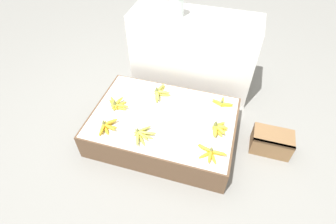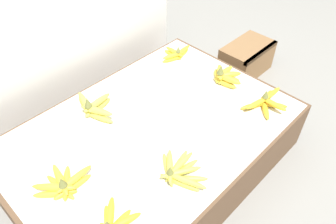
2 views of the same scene
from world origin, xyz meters
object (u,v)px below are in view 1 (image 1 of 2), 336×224
Objects in this scene: wooden_crate at (271,142)px; banana_bunch_front_right at (211,153)px; banana_bunch_front_midleft at (142,134)px; banana_bunch_middle_right at (218,128)px; banana_bunch_middle_left at (117,104)px; banana_bunch_back_midleft at (159,92)px; glass_jar at (177,5)px; banana_bunch_back_right at (222,103)px; foam_tray_white at (233,21)px; banana_bunch_front_left at (107,126)px.

banana_bunch_front_right reaches higher than wooden_crate.
banana_bunch_front_midleft is 0.63m from banana_bunch_middle_right.
banana_bunch_front_right is 0.95m from banana_bunch_middle_left.
glass_jar is (0.02, 0.48, 0.64)m from banana_bunch_back_midleft.
banana_bunch_back_right reaches higher than wooden_crate.
banana_bunch_back_midleft is 0.92m from foam_tray_white.
banana_bunch_middle_right is 0.32m from banana_bunch_back_right.
banana_bunch_middle_right is at bearing -161.92° from wooden_crate.
banana_bunch_front_midleft is 0.96× the size of foam_tray_white.
glass_jar reaches higher than banana_bunch_front_midleft.
banana_bunch_front_midleft is 1.09× the size of banana_bunch_middle_left.
banana_bunch_front_right is at bearing -86.99° from foam_tray_white.
wooden_crate is 0.67m from banana_bunch_front_right.
banana_bunch_middle_left is at bearing 162.79° from banana_bunch_front_right.
banana_bunch_middle_right is at bearing -88.18° from banana_bunch_back_right.
banana_bunch_back_right is at bearing -82.88° from foam_tray_white.
banana_bunch_back_right is at bearing 91.82° from banana_bunch_middle_right.
banana_bunch_middle_left is at bearing -174.81° from wooden_crate.
banana_bunch_middle_right is (-0.48, -0.16, 0.20)m from wooden_crate.
glass_jar reaches higher than foam_tray_white.
foam_tray_white is at bearing 3.60° from glass_jar.
banana_bunch_front_left reaches higher than wooden_crate.
foam_tray_white reaches higher than banana_bunch_middle_left.
foam_tray_white is (0.86, 0.77, 0.55)m from banana_bunch_middle_left.
banana_bunch_back_midleft is (0.30, 0.53, 0.01)m from banana_bunch_front_left.
wooden_crate is 0.55m from banana_bunch_back_right.
banana_bunch_middle_right reaches higher than banana_bunch_front_midleft.
banana_bunch_middle_left is (-0.91, 0.28, 0.00)m from banana_bunch_front_right.
banana_bunch_front_left and banana_bunch_middle_left have the same top height.
banana_bunch_back_right is at bearing -38.06° from glass_jar.
glass_jar is at bearing 118.97° from banana_bunch_front_right.
banana_bunch_back_midleft is 1.33× the size of glass_jar.
glass_jar is (0.01, 1.00, 0.65)m from banana_bunch_front_midleft.
banana_bunch_front_right is 0.58m from banana_bunch_back_right.
banana_bunch_back_midleft is (-0.01, 0.52, 0.01)m from banana_bunch_front_midleft.
wooden_crate is at bearing 39.62° from banana_bunch_front_right.
banana_bunch_back_right is at bearing 3.31° from banana_bunch_back_midleft.
banana_bunch_back_midleft is at bearing -92.55° from glass_jar.
wooden_crate is 1.38× the size of banana_bunch_front_midleft.
banana_bunch_middle_left is 0.41m from banana_bunch_back_midleft.
foam_tray_white is at bearing 42.07° from banana_bunch_middle_left.
wooden_crate is 1.73× the size of banana_bunch_middle_right.
banana_bunch_back_midleft reaches higher than banana_bunch_middle_left.
banana_bunch_front_midleft is 1.24× the size of glass_jar.
banana_bunch_middle_left is 1.11× the size of banana_bunch_back_right.
banana_bunch_front_right is (-0.50, -0.41, 0.19)m from wooden_crate.
banana_bunch_front_right is 1.19m from foam_tray_white.
banana_bunch_middle_right reaches higher than banana_bunch_back_right.
banana_bunch_front_left reaches higher than banana_bunch_front_midleft.
wooden_crate is 1.15m from banana_bunch_front_midleft.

